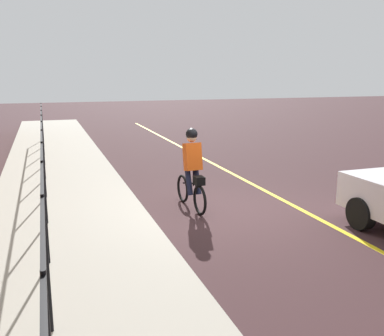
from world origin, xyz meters
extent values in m
plane|color=#392325|center=(0.00, 0.00, 0.00)|extent=(80.00, 80.00, 0.00)
cube|color=yellow|center=(0.00, -1.60, 0.00)|extent=(36.00, 0.12, 0.01)
cube|color=#A39E90|center=(0.00, 3.40, 0.07)|extent=(40.00, 3.20, 0.15)
cylinder|color=black|center=(-3.80, 3.80, 0.95)|extent=(0.04, 0.04, 1.60)
cylinder|color=black|center=(-1.88, 3.80, 0.95)|extent=(0.04, 0.04, 1.60)
cylinder|color=black|center=(0.04, 3.80, 0.95)|extent=(0.04, 0.04, 1.60)
cylinder|color=black|center=(1.96, 3.80, 0.95)|extent=(0.04, 0.04, 1.60)
cylinder|color=black|center=(3.88, 3.80, 0.95)|extent=(0.04, 0.04, 1.60)
cylinder|color=black|center=(5.80, 3.80, 0.95)|extent=(0.04, 0.04, 1.60)
cylinder|color=black|center=(7.72, 3.80, 0.95)|extent=(0.04, 0.04, 1.60)
cylinder|color=black|center=(9.64, 3.80, 0.95)|extent=(0.04, 0.04, 1.60)
cylinder|color=black|center=(11.57, 3.80, 0.95)|extent=(0.04, 0.04, 1.60)
cube|color=black|center=(1.00, 3.80, 1.70)|extent=(21.13, 0.04, 0.04)
torus|color=black|center=(1.04, 0.73, 0.33)|extent=(0.66, 0.09, 0.66)
torus|color=black|center=(0.00, 0.67, 0.33)|extent=(0.66, 0.09, 0.66)
cube|color=black|center=(0.52, 0.70, 0.58)|extent=(0.93, 0.09, 0.24)
cylinder|color=black|center=(0.37, 0.69, 0.73)|extent=(0.03, 0.03, 0.35)
cube|color=#E15112|center=(0.42, 0.70, 1.21)|extent=(0.36, 0.38, 0.63)
sphere|color=tan|center=(0.47, 0.70, 1.62)|extent=(0.22, 0.22, 0.22)
sphere|color=black|center=(0.47, 0.70, 1.70)|extent=(0.26, 0.26, 0.26)
cylinder|color=#191E38|center=(0.39, 0.80, 0.68)|extent=(0.34, 0.14, 0.65)
cylinder|color=#191E38|center=(0.40, 0.60, 0.68)|extent=(0.34, 0.14, 0.65)
cube|color=black|center=(0.05, 0.68, 0.75)|extent=(0.25, 0.21, 0.18)
cylinder|color=black|center=(-1.84, -2.00, 0.32)|extent=(0.64, 0.23, 0.64)
camera|label=1|loc=(-8.51, 3.73, 2.99)|focal=41.04mm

